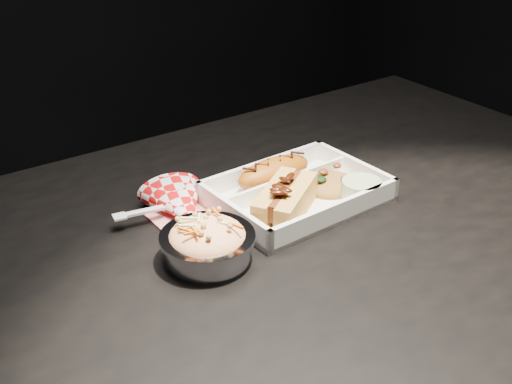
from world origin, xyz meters
TOP-DOWN VIEW (x-y plane):
  - dining_table at (0.00, 0.00)m, footprint 1.20×0.80m
  - food_tray at (0.03, 0.05)m, footprint 0.26×0.19m
  - fried_pastry at (0.02, 0.10)m, footprint 0.14×0.06m
  - hotdog at (-0.02, 0.02)m, footprint 0.14×0.12m
  - fried_rice_mound at (0.09, 0.04)m, footprint 0.09×0.08m
  - cupcake_liner at (0.10, -0.01)m, footprint 0.06×0.06m
  - foil_coleslaw_cup at (-0.17, -0.01)m, footprint 0.12×0.12m
  - napkin_fork at (-0.14, 0.11)m, footprint 0.16×0.13m

SIDE VIEW (x-z plane):
  - dining_table at x=0.00m, z-range 0.28..1.03m
  - food_tray at x=0.03m, z-range 0.74..0.78m
  - napkin_fork at x=-0.14m, z-range 0.72..0.82m
  - cupcake_liner at x=0.10m, z-range 0.76..0.79m
  - fried_rice_mound at x=0.09m, z-range 0.76..0.79m
  - foil_coleslaw_cup at x=-0.17m, z-range 0.75..0.81m
  - fried_pastry at x=0.02m, z-range 0.76..0.80m
  - hotdog at x=-0.02m, z-range 0.75..0.81m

